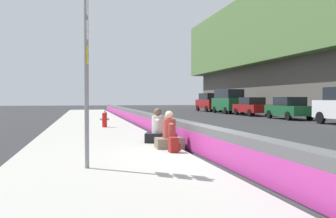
{
  "coord_description": "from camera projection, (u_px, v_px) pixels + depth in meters",
  "views": [
    {
      "loc": [
        -8.61,
        3.15,
        1.56
      ],
      "look_at": [
        8.03,
        -0.78,
        1.08
      ],
      "focal_mm": 38.46,
      "sensor_mm": 36.0,
      "label": 1
    }
  ],
  "objects": [
    {
      "name": "jersey_barrier",
      "position": [
        211.0,
        144.0,
        9.13
      ],
      "size": [
        76.0,
        0.45,
        0.85
      ],
      "color": "#545456",
      "rests_on": "ground_plane"
    },
    {
      "name": "fire_hydrant",
      "position": [
        105.0,
        118.0,
        18.06
      ],
      "size": [
        0.26,
        0.46,
        0.88
      ],
      "color": "red",
      "rests_on": "sidewalk_strip"
    },
    {
      "name": "parked_car_midline",
      "position": [
        251.0,
        106.0,
        33.43
      ],
      "size": [
        4.52,
        1.98,
        1.71
      ],
      "color": "maroon",
      "rests_on": "ground_plane"
    },
    {
      "name": "sidewalk_strip",
      "position": [
        105.0,
        162.0,
        8.54
      ],
      "size": [
        80.0,
        4.4,
        0.14
      ],
      "primitive_type": "cube",
      "color": "#A8A59E",
      "rests_on": "ground_plane"
    },
    {
      "name": "route_sign_post",
      "position": [
        87.0,
        66.0,
        7.32
      ],
      "size": [
        0.44,
        0.09,
        3.6
      ],
      "color": "gray",
      "rests_on": "sidewalk_strip"
    },
    {
      "name": "seated_person_foreground",
      "position": [
        169.0,
        136.0,
        10.39
      ],
      "size": [
        0.69,
        0.8,
        1.08
      ],
      "color": "#706651",
      "rests_on": "sidewalk_strip"
    },
    {
      "name": "ground_plane",
      "position": [
        211.0,
        160.0,
        9.14
      ],
      "size": [
        160.0,
        160.0,
        0.0
      ],
      "primitive_type": "plane",
      "color": "#2B2B2D",
      "rests_on": "ground"
    },
    {
      "name": "parked_car_far",
      "position": [
        228.0,
        101.0,
        38.71
      ],
      "size": [
        5.11,
        2.13,
        2.56
      ],
      "color": "#145128",
      "rests_on": "ground_plane"
    },
    {
      "name": "parked_car_farther",
      "position": [
        209.0,
        102.0,
        44.91
      ],
      "size": [
        4.86,
        2.19,
        2.28
      ],
      "color": "maroon",
      "rests_on": "ground_plane"
    },
    {
      "name": "seated_person_middle",
      "position": [
        158.0,
        132.0,
        11.78
      ],
      "size": [
        0.87,
        0.96,
        1.12
      ],
      "color": "black",
      "rests_on": "sidewalk_strip"
    },
    {
      "name": "backpack",
      "position": [
        174.0,
        145.0,
        9.55
      ],
      "size": [
        0.32,
        0.28,
        0.4
      ],
      "color": "maroon",
      "rests_on": "sidewalk_strip"
    },
    {
      "name": "parked_car_fourth",
      "position": [
        289.0,
        108.0,
        27.51
      ],
      "size": [
        4.56,
        2.06,
        1.71
      ],
      "color": "#145128",
      "rests_on": "ground_plane"
    }
  ]
}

